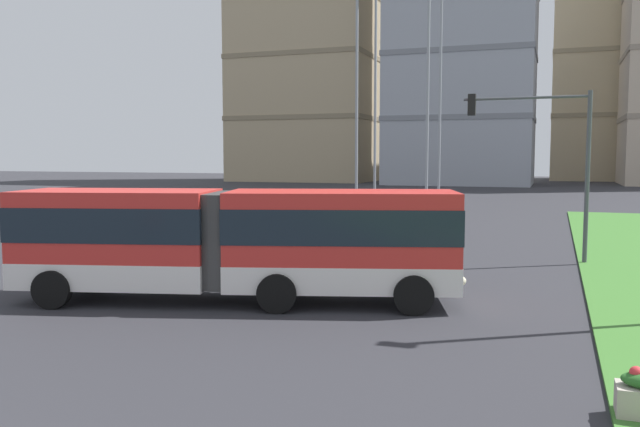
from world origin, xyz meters
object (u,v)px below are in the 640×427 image
object	(u,v)px
car_silver_hatch	(190,236)
articulated_bus	(236,241)
traffic_light_far_right	(545,145)
apartment_tower_centre	(606,58)
apartment_tower_west	(307,32)

from	to	relation	value
car_silver_hatch	articulated_bus	bearing A→B (deg)	-50.81
articulated_bus	car_silver_hatch	distance (m)	8.82
traffic_light_far_right	car_silver_hatch	bearing A→B (deg)	-167.60
articulated_bus	apartment_tower_centre	size ratio (longest dim) A/B	0.30
articulated_bus	traffic_light_far_right	size ratio (longest dim) A/B	1.92
apartment_tower_west	articulated_bus	bearing A→B (deg)	-70.24
articulated_bus	apartment_tower_centre	bearing A→B (deg)	81.43
traffic_light_far_right	apartment_tower_west	xyz separation A→B (m)	(-37.16, 72.45, 19.18)
articulated_bus	apartment_tower_west	xyz separation A→B (m)	(-29.50, 82.15, 21.85)
traffic_light_far_right	apartment_tower_centre	distance (m)	93.00
traffic_light_far_right	apartment_tower_west	bearing A→B (deg)	117.15
car_silver_hatch	apartment_tower_west	world-z (taller)	apartment_tower_west
apartment_tower_centre	apartment_tower_west	bearing A→B (deg)	-157.07
car_silver_hatch	apartment_tower_centre	world-z (taller)	apartment_tower_centre
articulated_bus	car_silver_hatch	size ratio (longest dim) A/B	2.61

